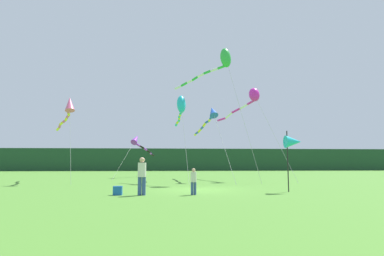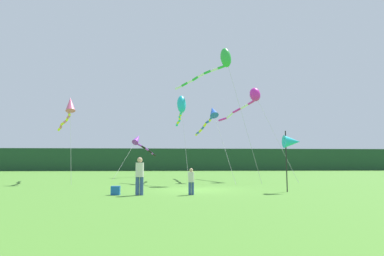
{
  "view_description": "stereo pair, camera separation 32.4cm",
  "coord_description": "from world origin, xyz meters",
  "px_view_note": "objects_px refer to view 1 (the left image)",
  "views": [
    {
      "loc": [
        -1.88,
        -18.83,
        1.58
      ],
      "look_at": [
        0.0,
        6.0,
        4.26
      ],
      "focal_mm": 30.1,
      "sensor_mm": 36.0,
      "label": 1
    },
    {
      "loc": [
        -1.55,
        -18.85,
        1.58
      ],
      "look_at": [
        0.0,
        6.0,
        4.26
      ],
      "focal_mm": 30.1,
      "sensor_mm": 36.0,
      "label": 2
    }
  ],
  "objects_px": {
    "kite_magenta": "(251,98)",
    "kite_cyan": "(181,106)",
    "kite_purple": "(138,142)",
    "banner_flag_pole": "(293,142)",
    "kite_green": "(221,61)",
    "person_child": "(194,180)",
    "cooler_box": "(118,191)",
    "person_adult": "(142,174)",
    "kite_blue": "(210,117)",
    "kite_rainbow": "(68,109)"
  },
  "relations": [
    {
      "from": "person_adult",
      "to": "kite_rainbow",
      "type": "relative_size",
      "value": 0.26
    },
    {
      "from": "banner_flag_pole",
      "to": "kite_cyan",
      "type": "relative_size",
      "value": 0.46
    },
    {
      "from": "kite_green",
      "to": "kite_rainbow",
      "type": "relative_size",
      "value": 1.59
    },
    {
      "from": "kite_rainbow",
      "to": "kite_magenta",
      "type": "height_order",
      "value": "kite_magenta"
    },
    {
      "from": "person_child",
      "to": "kite_magenta",
      "type": "relative_size",
      "value": 0.14
    },
    {
      "from": "kite_purple",
      "to": "banner_flag_pole",
      "type": "bearing_deg",
      "value": -60.77
    },
    {
      "from": "kite_magenta",
      "to": "kite_purple",
      "type": "bearing_deg",
      "value": 149.71
    },
    {
      "from": "banner_flag_pole",
      "to": "person_adult",
      "type": "bearing_deg",
      "value": -171.45
    },
    {
      "from": "cooler_box",
      "to": "kite_blue",
      "type": "distance_m",
      "value": 14.35
    },
    {
      "from": "kite_cyan",
      "to": "kite_blue",
      "type": "relative_size",
      "value": 0.68
    },
    {
      "from": "person_adult",
      "to": "person_child",
      "type": "relative_size",
      "value": 1.41
    },
    {
      "from": "kite_purple",
      "to": "kite_magenta",
      "type": "xyz_separation_m",
      "value": [
        10.91,
        -6.37,
        3.73
      ]
    },
    {
      "from": "person_adult",
      "to": "person_child",
      "type": "bearing_deg",
      "value": -0.24
    },
    {
      "from": "person_child",
      "to": "kite_purple",
      "type": "relative_size",
      "value": 0.15
    },
    {
      "from": "person_child",
      "to": "kite_green",
      "type": "height_order",
      "value": "kite_green"
    },
    {
      "from": "person_child",
      "to": "kite_magenta",
      "type": "xyz_separation_m",
      "value": [
        6.4,
        12.93,
        6.85
      ]
    },
    {
      "from": "cooler_box",
      "to": "kite_cyan",
      "type": "relative_size",
      "value": 0.06
    },
    {
      "from": "cooler_box",
      "to": "kite_purple",
      "type": "height_order",
      "value": "kite_purple"
    },
    {
      "from": "banner_flag_pole",
      "to": "kite_cyan",
      "type": "bearing_deg",
      "value": 122.07
    },
    {
      "from": "person_adult",
      "to": "person_child",
      "type": "xyz_separation_m",
      "value": [
        2.53,
        -0.01,
        -0.3
      ]
    },
    {
      "from": "kite_green",
      "to": "kite_cyan",
      "type": "height_order",
      "value": "kite_green"
    },
    {
      "from": "person_child",
      "to": "kite_magenta",
      "type": "bearing_deg",
      "value": 63.65
    },
    {
      "from": "kite_green",
      "to": "kite_rainbow",
      "type": "bearing_deg",
      "value": 178.01
    },
    {
      "from": "kite_magenta",
      "to": "kite_cyan",
      "type": "distance_m",
      "value": 7.16
    },
    {
      "from": "kite_rainbow",
      "to": "cooler_box",
      "type": "bearing_deg",
      "value": -60.72
    },
    {
      "from": "person_child",
      "to": "kite_magenta",
      "type": "height_order",
      "value": "kite_magenta"
    },
    {
      "from": "kite_magenta",
      "to": "kite_cyan",
      "type": "relative_size",
      "value": 1.31
    },
    {
      "from": "person_child",
      "to": "kite_cyan",
      "type": "relative_size",
      "value": 0.18
    },
    {
      "from": "kite_cyan",
      "to": "kite_blue",
      "type": "distance_m",
      "value": 3.07
    },
    {
      "from": "cooler_box",
      "to": "kite_purple",
      "type": "relative_size",
      "value": 0.05
    },
    {
      "from": "banner_flag_pole",
      "to": "kite_green",
      "type": "height_order",
      "value": "kite_green"
    },
    {
      "from": "kite_magenta",
      "to": "person_adult",
      "type": "bearing_deg",
      "value": -124.67
    },
    {
      "from": "kite_blue",
      "to": "banner_flag_pole",
      "type": "bearing_deg",
      "value": -73.4
    },
    {
      "from": "cooler_box",
      "to": "kite_blue",
      "type": "height_order",
      "value": "kite_blue"
    },
    {
      "from": "banner_flag_pole",
      "to": "kite_cyan",
      "type": "xyz_separation_m",
      "value": [
        -5.81,
        9.28,
        3.55
      ]
    },
    {
      "from": "banner_flag_pole",
      "to": "kite_green",
      "type": "xyz_separation_m",
      "value": [
        -2.52,
        8.41,
        7.24
      ]
    },
    {
      "from": "kite_purple",
      "to": "kite_cyan",
      "type": "bearing_deg",
      "value": -63.93
    },
    {
      "from": "person_child",
      "to": "kite_blue",
      "type": "xyz_separation_m",
      "value": [
        2.39,
        12.01,
        4.89
      ]
    },
    {
      "from": "person_child",
      "to": "kite_green",
      "type": "bearing_deg",
      "value": 72.28
    },
    {
      "from": "kite_purple",
      "to": "kite_magenta",
      "type": "bearing_deg",
      "value": -30.29
    },
    {
      "from": "person_adult",
      "to": "kite_cyan",
      "type": "bearing_deg",
      "value": 77.53
    },
    {
      "from": "person_adult",
      "to": "banner_flag_pole",
      "type": "height_order",
      "value": "banner_flag_pole"
    },
    {
      "from": "person_adult",
      "to": "kite_rainbow",
      "type": "xyz_separation_m",
      "value": [
        -6.71,
        10.06,
        4.85
      ]
    },
    {
      "from": "cooler_box",
      "to": "kite_rainbow",
      "type": "distance_m",
      "value": 12.65
    },
    {
      "from": "person_adult",
      "to": "kite_purple",
      "type": "bearing_deg",
      "value": 95.86
    },
    {
      "from": "banner_flag_pole",
      "to": "kite_magenta",
      "type": "distance_m",
      "value": 12.7
    },
    {
      "from": "kite_purple",
      "to": "person_adult",
      "type": "bearing_deg",
      "value": -84.14
    },
    {
      "from": "kite_green",
      "to": "kite_rainbow",
      "type": "height_order",
      "value": "kite_green"
    },
    {
      "from": "banner_flag_pole",
      "to": "kite_magenta",
      "type": "bearing_deg",
      "value": 86.09
    },
    {
      "from": "cooler_box",
      "to": "kite_purple",
      "type": "distance_m",
      "value": 19.46
    }
  ]
}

